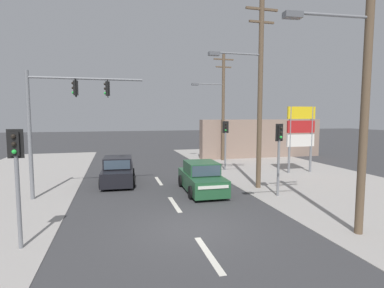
{
  "coord_description": "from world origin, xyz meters",
  "views": [
    {
      "loc": [
        -2.51,
        -9.82,
        3.93
      ],
      "look_at": [
        1.06,
        4.0,
        2.59
      ],
      "focal_mm": 28.0,
      "sensor_mm": 36.0,
      "label": 1
    }
  ],
  "objects": [
    {
      "name": "kerb_right_verge",
      "position": [
        9.0,
        2.0,
        0.01
      ],
      "size": [
        10.0,
        44.0,
        0.02
      ],
      "primitive_type": "cube",
      "color": "#A39E99",
      "rests_on": "ground"
    },
    {
      "name": "lane_dash_mid",
      "position": [
        0.0,
        3.0,
        0.0
      ],
      "size": [
        0.2,
        2.4,
        0.01
      ],
      "primitive_type": "cube",
      "color": "silver",
      "rests_on": "ground"
    },
    {
      "name": "lane_dash_near",
      "position": [
        0.0,
        -2.0,
        0.0
      ],
      "size": [
        0.2,
        2.4,
        0.01
      ],
      "primitive_type": "cube",
      "color": "silver",
      "rests_on": "ground"
    },
    {
      "name": "utility_pole_foreground_right",
      "position": [
        5.17,
        -1.83,
        5.23
      ],
      "size": [
        3.78,
        0.5,
        9.72
      ],
      "color": "brown",
      "rests_on": "ground"
    },
    {
      "name": "ground_plane",
      "position": [
        0.0,
        0.0,
        0.0
      ],
      "size": [
        140.0,
        140.0,
        0.0
      ],
      "primitive_type": "plane",
      "color": "#3A3A3D"
    },
    {
      "name": "shopfront_wall_far",
      "position": [
        11.0,
        16.0,
        1.8
      ],
      "size": [
        12.0,
        1.0,
        3.6
      ],
      "primitive_type": "cube",
      "color": "gray",
      "rests_on": "ground"
    },
    {
      "name": "sedan_crossing_left",
      "position": [
        -2.38,
        8.0,
        0.7
      ],
      "size": [
        2.07,
        4.32,
        1.56
      ],
      "color": "black",
      "rests_on": "ground"
    },
    {
      "name": "traffic_signal_mast",
      "position": [
        -5.04,
        5.41,
        4.15
      ],
      "size": [
        5.29,
        0.46,
        6.0
      ],
      "color": "slate",
      "rests_on": "ground"
    },
    {
      "name": "pedestal_signal_far_median",
      "position": [
        5.19,
        10.35,
        2.42
      ],
      "size": [
        0.43,
        0.31,
        3.56
      ],
      "color": "slate",
      "rests_on": "ground"
    },
    {
      "name": "utility_pole_midground_right",
      "position": [
        4.91,
        4.87,
        5.32
      ],
      "size": [
        3.78,
        0.29,
        9.92
      ],
      "color": "brown",
      "rests_on": "ground"
    },
    {
      "name": "shopping_plaza_sign",
      "position": [
        9.88,
        8.21,
        2.98
      ],
      "size": [
        2.1,
        0.16,
        4.6
      ],
      "color": "slate",
      "rests_on": "ground"
    },
    {
      "name": "utility_pole_background_right",
      "position": [
        6.6,
        15.02,
        4.98
      ],
      "size": [
        3.78,
        0.42,
        9.25
      ],
      "color": "brown",
      "rests_on": "ground"
    },
    {
      "name": "sedan_oncoming_mid",
      "position": [
        1.81,
        4.92,
        0.7
      ],
      "size": [
        1.98,
        4.28,
        1.56
      ],
      "color": "#235633",
      "rests_on": "ground"
    },
    {
      "name": "pedestal_signal_right_kerb",
      "position": [
        5.18,
        3.07,
        2.42
      ],
      "size": [
        0.44,
        0.31,
        3.56
      ],
      "color": "slate",
      "rests_on": "ground"
    },
    {
      "name": "pedestal_signal_left_kerb",
      "position": [
        -5.29,
        -0.28,
        2.42
      ],
      "size": [
        0.44,
        0.29,
        3.56
      ],
      "color": "slate",
      "rests_on": "ground"
    },
    {
      "name": "lane_dash_far",
      "position": [
        0.0,
        8.0,
        0.0
      ],
      "size": [
        0.2,
        2.4,
        0.01
      ],
      "primitive_type": "cube",
      "color": "silver",
      "rests_on": "ground"
    }
  ]
}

